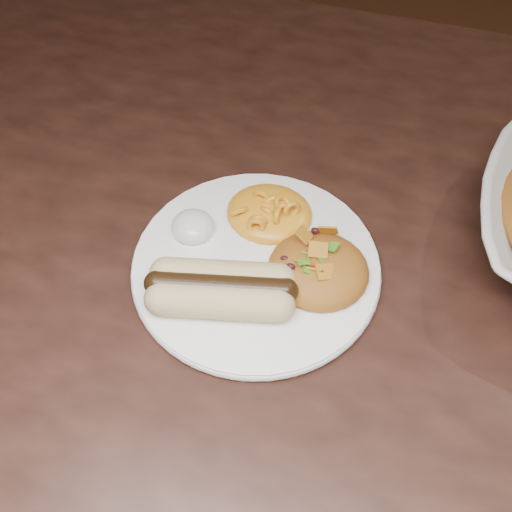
# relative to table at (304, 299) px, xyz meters

# --- Properties ---
(floor) EXTENTS (4.00, 4.00, 0.00)m
(floor) POSITION_rel_table_xyz_m (0.00, 0.00, -0.66)
(floor) COLOR #56311F
(floor) RESTS_ON ground
(table) EXTENTS (1.60, 0.90, 0.75)m
(table) POSITION_rel_table_xyz_m (0.00, 0.00, 0.00)
(table) COLOR black
(table) RESTS_ON floor
(plate) EXTENTS (0.29, 0.29, 0.01)m
(plate) POSITION_rel_table_xyz_m (-0.05, -0.04, 0.10)
(plate) COLOR white
(plate) RESTS_ON table
(hotdog) EXTENTS (0.12, 0.09, 0.03)m
(hotdog) POSITION_rel_table_xyz_m (-0.06, -0.09, 0.12)
(hotdog) COLOR #E8D88D
(hotdog) RESTS_ON plate
(mac_and_cheese) EXTENTS (0.11, 0.11, 0.03)m
(mac_and_cheese) POSITION_rel_table_xyz_m (-0.05, 0.02, 0.12)
(mac_and_cheese) COLOR yellow
(mac_and_cheese) RESTS_ON plate
(sour_cream) EXTENTS (0.05, 0.05, 0.03)m
(sour_cream) POSITION_rel_table_xyz_m (-0.12, -0.02, 0.12)
(sour_cream) COLOR silver
(sour_cream) RESTS_ON plate
(taco_salad) EXTENTS (0.10, 0.09, 0.04)m
(taco_salad) POSITION_rel_table_xyz_m (0.02, -0.04, 0.12)
(taco_salad) COLOR red
(taco_salad) RESTS_ON plate
(fork) EXTENTS (0.05, 0.12, 0.00)m
(fork) POSITION_rel_table_xyz_m (-0.11, -0.07, 0.09)
(fork) COLOR white
(fork) RESTS_ON table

